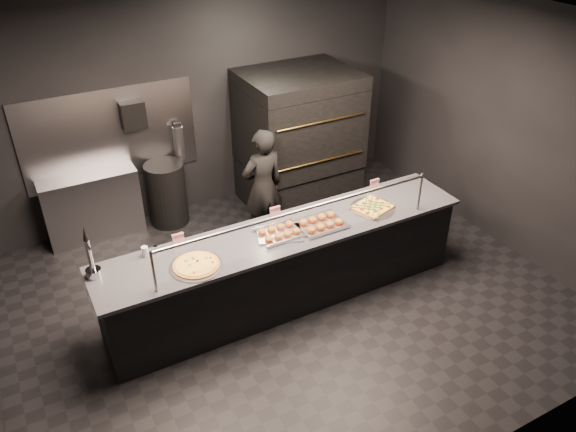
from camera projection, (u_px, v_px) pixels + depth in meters
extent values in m
plane|color=black|center=(287.00, 298.00, 6.39)|extent=(6.00, 6.00, 0.00)
plane|color=black|center=(287.00, 29.00, 4.80)|extent=(6.00, 6.00, 0.00)
cube|color=black|center=(198.00, 104.00, 7.46)|extent=(6.00, 0.04, 3.00)
cube|color=black|center=(464.00, 341.00, 3.73)|extent=(6.00, 0.04, 3.00)
cube|color=black|center=(504.00, 127.00, 6.81)|extent=(0.04, 5.00, 3.00)
cube|color=#99999E|center=(110.00, 136.00, 7.07)|extent=(2.20, 0.02, 1.20)
cube|color=black|center=(287.00, 268.00, 6.16)|extent=(4.00, 0.70, 0.88)
cube|color=#333338|center=(287.00, 233.00, 5.92)|extent=(4.10, 0.78, 0.04)
cylinder|color=#99999E|center=(154.00, 271.00, 4.96)|extent=(0.03, 0.03, 0.45)
cylinder|color=#99999E|center=(420.00, 192.00, 6.17)|extent=(0.03, 0.03, 0.45)
cylinder|color=#99999E|center=(301.00, 210.00, 5.46)|extent=(3.00, 0.04, 0.04)
cube|color=black|center=(298.00, 181.00, 8.14)|extent=(1.50, 1.15, 0.60)
cube|color=black|center=(298.00, 144.00, 7.82)|extent=(1.50, 1.20, 0.55)
cube|color=black|center=(299.00, 106.00, 7.53)|extent=(1.50, 1.20, 0.55)
cube|color=black|center=(299.00, 79.00, 7.33)|extent=(1.50, 1.20, 0.18)
cylinder|color=gold|center=(321.00, 161.00, 7.35)|extent=(1.30, 0.02, 0.02)
cylinder|color=gold|center=(323.00, 122.00, 7.06)|extent=(1.30, 0.02, 0.02)
cube|color=#99999E|center=(93.00, 207.00, 7.24)|extent=(1.20, 0.35, 0.90)
cube|color=black|center=(133.00, 115.00, 6.99)|extent=(0.30, 0.20, 0.35)
cylinder|color=#B2B2B7|center=(179.00, 143.00, 7.49)|extent=(0.14, 0.14, 0.45)
cube|color=black|center=(177.00, 125.00, 7.35)|extent=(0.10, 0.06, 0.06)
cylinder|color=silver|center=(94.00, 273.00, 5.23)|extent=(0.14, 0.14, 0.08)
cylinder|color=silver|center=(90.00, 257.00, 5.14)|extent=(0.05, 0.05, 0.37)
cylinder|color=silver|center=(89.00, 247.00, 4.99)|extent=(0.02, 0.10, 0.02)
cone|color=black|center=(85.00, 234.00, 5.00)|extent=(0.05, 0.05, 0.14)
cylinder|color=silver|center=(196.00, 266.00, 5.38)|extent=(0.52, 0.52, 0.01)
cylinder|color=#E29448|center=(196.00, 265.00, 5.37)|extent=(0.45, 0.45, 0.02)
cylinder|color=#FFD953|center=(196.00, 264.00, 5.37)|extent=(0.39, 0.39, 0.01)
cube|color=silver|center=(279.00, 234.00, 5.84)|extent=(0.55, 0.48, 0.02)
ellipsoid|color=#B77227|center=(269.00, 239.00, 5.70)|extent=(0.09, 0.09, 0.06)
ellipsoid|color=#B77227|center=(262.00, 231.00, 5.82)|extent=(0.09, 0.09, 0.06)
ellipsoid|color=#B77227|center=(278.00, 236.00, 5.74)|extent=(0.09, 0.09, 0.06)
ellipsoid|color=#B77227|center=(271.00, 229.00, 5.86)|extent=(0.09, 0.09, 0.06)
ellipsoid|color=#B77227|center=(287.00, 233.00, 5.79)|extent=(0.09, 0.09, 0.06)
ellipsoid|color=#B77227|center=(280.00, 226.00, 5.90)|extent=(0.09, 0.09, 0.06)
ellipsoid|color=#B77227|center=(296.00, 231.00, 5.83)|extent=(0.09, 0.09, 0.06)
ellipsoid|color=#B77227|center=(289.00, 224.00, 5.95)|extent=(0.09, 0.09, 0.06)
cube|color=silver|center=(321.00, 225.00, 5.99)|extent=(0.51, 0.38, 0.02)
ellipsoid|color=#B77227|center=(311.00, 230.00, 5.84)|extent=(0.09, 0.09, 0.06)
ellipsoid|color=#B77227|center=(303.00, 222.00, 5.97)|extent=(0.09, 0.09, 0.06)
ellipsoid|color=#B77227|center=(321.00, 227.00, 5.89)|extent=(0.09, 0.09, 0.06)
ellipsoid|color=#B77227|center=(313.00, 219.00, 6.01)|extent=(0.09, 0.09, 0.06)
ellipsoid|color=#B77227|center=(330.00, 224.00, 5.93)|extent=(0.09, 0.09, 0.06)
ellipsoid|color=#B77227|center=(322.00, 217.00, 6.06)|extent=(0.09, 0.09, 0.06)
ellipsoid|color=#B77227|center=(339.00, 221.00, 5.98)|extent=(0.09, 0.09, 0.06)
ellipsoid|color=#B77227|center=(331.00, 214.00, 6.10)|extent=(0.09, 0.09, 0.06)
cylinder|color=silver|center=(372.00, 208.00, 6.29)|extent=(0.49, 0.49, 0.01)
cube|color=#E29448|center=(372.00, 207.00, 6.28)|extent=(0.48, 0.45, 0.02)
cube|color=#FFD953|center=(372.00, 206.00, 6.27)|extent=(0.45, 0.43, 0.01)
cube|color=#3F7C2A|center=(372.00, 206.00, 6.27)|extent=(0.43, 0.40, 0.01)
cylinder|color=silver|center=(145.00, 252.00, 5.50)|extent=(0.06, 0.06, 0.11)
cylinder|color=silver|center=(156.00, 249.00, 5.55)|extent=(0.05, 0.05, 0.09)
cube|color=white|center=(178.00, 240.00, 5.64)|extent=(0.12, 0.04, 0.15)
cube|color=white|center=(275.00, 213.00, 6.08)|extent=(0.12, 0.04, 0.15)
cube|color=white|center=(374.00, 185.00, 6.61)|extent=(0.12, 0.04, 0.15)
cylinder|color=black|center=(167.00, 194.00, 7.56)|extent=(0.52, 0.52, 0.87)
imported|color=black|center=(263.00, 187.00, 7.02)|extent=(0.58, 0.40, 1.55)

